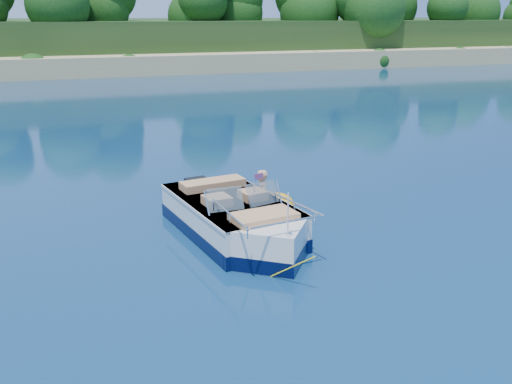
{
  "coord_description": "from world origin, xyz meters",
  "views": [
    {
      "loc": [
        -6.71,
        -10.35,
        4.51
      ],
      "look_at": [
        -2.72,
        0.7,
        0.85
      ],
      "focal_mm": 40.0,
      "sensor_mm": 36.0,
      "label": 1
    }
  ],
  "objects": [
    {
      "name": "ground",
      "position": [
        0.0,
        0.0,
        0.0
      ],
      "size": [
        160.0,
        160.0,
        0.0
      ],
      "primitive_type": "plane",
      "color": "#0A2447",
      "rests_on": "ground"
    },
    {
      "name": "shoreline",
      "position": [
        0.0,
        63.77,
        0.98
      ],
      "size": [
        170.0,
        59.0,
        6.0
      ],
      "color": "tan",
      "rests_on": "ground"
    },
    {
      "name": "motorboat",
      "position": [
        -3.26,
        0.32,
        0.34
      ],
      "size": [
        2.36,
        5.27,
        1.76
      ],
      "rotation": [
        0.0,
        0.0,
        0.14
      ],
      "color": "silver",
      "rests_on": "ground"
    },
    {
      "name": "boy",
      "position": [
        -2.04,
        2.09,
        0.0
      ],
      "size": [
        0.46,
        0.82,
        1.54
      ],
      "primitive_type": "imported",
      "rotation": [
        0.0,
        -0.17,
        1.43
      ],
      "color": "tan",
      "rests_on": "ground"
    },
    {
      "name": "treeline",
      "position": [
        0.04,
        41.01,
        5.55
      ],
      "size": [
        150.0,
        7.12,
        8.19
      ],
      "color": "black",
      "rests_on": "ground"
    },
    {
      "name": "tow_tube",
      "position": [
        -1.94,
        2.0,
        0.09
      ],
      "size": [
        1.35,
        1.35,
        0.34
      ],
      "rotation": [
        0.0,
        0.0,
        0.05
      ],
      "color": "#FEAF0B",
      "rests_on": "ground"
    }
  ]
}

